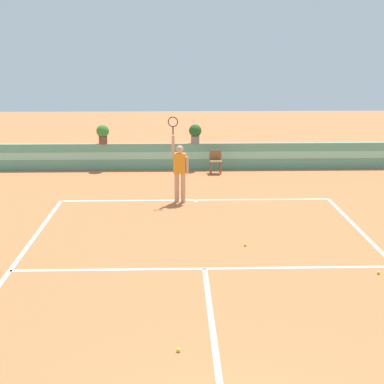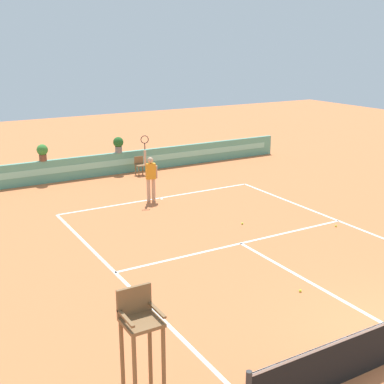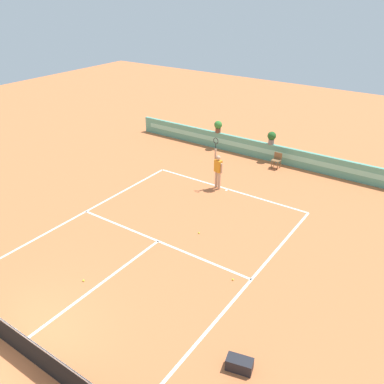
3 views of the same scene
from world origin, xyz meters
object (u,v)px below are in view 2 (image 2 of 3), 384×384
object	(u,v)px
tennis_player	(151,175)
tennis_ball_near_baseline	(242,224)
ball_kid_chair	(140,165)
potted_plant_centre	(118,144)
umpire_chair	(140,336)
potted_plant_left	(42,151)
tennis_ball_mid_court	(300,291)
tennis_ball_by_sideline	(336,226)

from	to	relation	value
tennis_player	tennis_ball_near_baseline	world-z (taller)	tennis_player
ball_kid_chair	potted_plant_centre	bearing A→B (deg)	134.98
umpire_chair	potted_plant_centre	size ratio (longest dim) A/B	2.96
ball_kid_chair	potted_plant_left	world-z (taller)	potted_plant_left
tennis_player	ball_kid_chair	bearing A→B (deg)	71.12
tennis_player	tennis_ball_mid_court	distance (m)	8.69
ball_kid_chair	tennis_ball_mid_court	size ratio (longest dim) A/B	12.50
tennis_ball_mid_court	tennis_player	bearing A→B (deg)	89.41
tennis_ball_near_baseline	tennis_ball_by_sideline	size ratio (longest dim) A/B	1.00
tennis_ball_mid_court	potted_plant_left	size ratio (longest dim) A/B	0.09
umpire_chair	ball_kid_chair	world-z (taller)	umpire_chair
potted_plant_left	potted_plant_centre	distance (m)	3.49
potted_plant_left	potted_plant_centre	size ratio (longest dim) A/B	1.00
tennis_ball_near_baseline	tennis_player	bearing A→B (deg)	111.14
umpire_chair	tennis_player	bearing A→B (deg)	63.52
potted_plant_left	tennis_player	bearing A→B (deg)	-58.69
potted_plant_left	ball_kid_chair	bearing A→B (deg)	-9.84
tennis_player	tennis_ball_near_baseline	bearing A→B (deg)	-68.86
tennis_ball_near_baseline	tennis_ball_by_sideline	world-z (taller)	same
ball_kid_chair	umpire_chair	bearing A→B (deg)	-114.47
umpire_chair	tennis_ball_by_sideline	size ratio (longest dim) A/B	31.47
tennis_ball_near_baseline	tennis_ball_mid_court	xyz separation A→B (m)	(-1.60, -4.70, 0.00)
potted_plant_centre	ball_kid_chair	bearing A→B (deg)	-45.02
tennis_ball_by_sideline	potted_plant_centre	size ratio (longest dim) A/B	0.09
potted_plant_left	tennis_ball_mid_court	bearing A→B (deg)	-78.25
potted_plant_centre	potted_plant_left	bearing A→B (deg)	180.00
umpire_chair	tennis_ball_mid_court	xyz separation A→B (m)	(5.11, 1.80, -1.31)
umpire_chair	potted_plant_left	bearing A→B (deg)	81.23
ball_kid_chair	tennis_ball_near_baseline	world-z (taller)	ball_kid_chair
umpire_chair	tennis_ball_mid_court	size ratio (longest dim) A/B	31.47
tennis_ball_near_baseline	tennis_ball_mid_court	world-z (taller)	same
umpire_chair	potted_plant_left	distance (m)	15.31
tennis_player	potted_plant_centre	bearing A→B (deg)	82.41
ball_kid_chair	tennis_ball_by_sideline	world-z (taller)	ball_kid_chair
tennis_ball_mid_court	ball_kid_chair	bearing A→B (deg)	83.45
tennis_player	potted_plant_left	bearing A→B (deg)	121.31
ball_kid_chair	potted_plant_left	bearing A→B (deg)	170.16
ball_kid_chair	potted_plant_centre	size ratio (longest dim) A/B	1.17
umpire_chair	tennis_ball_by_sideline	distance (m)	10.50
tennis_player	potted_plant_centre	xyz separation A→B (m)	(0.63, 4.70, 0.36)
tennis_player	tennis_ball_by_sideline	size ratio (longest dim) A/B	38.01
umpire_chair	ball_kid_chair	size ratio (longest dim) A/B	2.52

